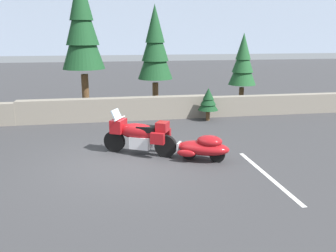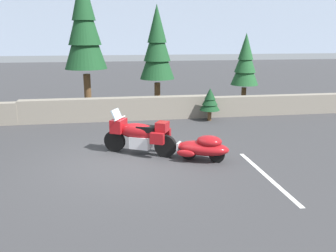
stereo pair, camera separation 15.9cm
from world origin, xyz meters
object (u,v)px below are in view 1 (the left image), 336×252
object	(u,v)px
pine_tree_tall	(82,25)
pine_tree_far_right	(243,62)
pine_tree_secondary	(155,46)
car_shaped_trailer	(203,147)
touring_motorcycle	(139,134)

from	to	relation	value
pine_tree_tall	pine_tree_far_right	bearing A→B (deg)	-0.80
pine_tree_secondary	car_shaped_trailer	bearing A→B (deg)	-86.74
pine_tree_tall	pine_tree_far_right	world-z (taller)	pine_tree_tall
pine_tree_secondary	pine_tree_far_right	xyz separation A→B (m)	(4.22, 0.22, -0.76)
pine_tree_secondary	touring_motorcycle	bearing A→B (deg)	-102.95
touring_motorcycle	pine_tree_tall	xyz separation A→B (m)	(-1.78, 6.18, 3.27)
touring_motorcycle	pine_tree_secondary	size ratio (longest dim) A/B	0.44
pine_tree_tall	touring_motorcycle	bearing A→B (deg)	-73.96
car_shaped_trailer	pine_tree_secondary	xyz separation A→B (m)	(-0.39, 6.77, 2.59)
pine_tree_tall	pine_tree_secondary	bearing A→B (deg)	-5.95
touring_motorcycle	pine_tree_secondary	distance (m)	6.47
pine_tree_far_right	pine_tree_secondary	bearing A→B (deg)	-176.98
pine_tree_tall	pine_tree_secondary	size ratio (longest dim) A/B	1.30
pine_tree_far_right	touring_motorcycle	bearing A→B (deg)	-132.48
touring_motorcycle	pine_tree_far_right	distance (m)	8.40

